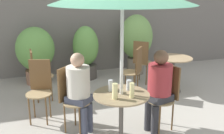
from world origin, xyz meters
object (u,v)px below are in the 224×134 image
bistro_chair_3 (135,67)px  beer_glass_2 (111,86)px  bistro_chair_1 (71,94)px  potted_plant_2 (136,39)px  bistro_chair_0 (166,92)px  seated_person_1 (79,86)px  potted_plant_1 (86,51)px  cafe_table_near (121,105)px  beer_glass_1 (129,85)px  bistro_chair_4 (142,59)px  potted_plant_0 (35,52)px  seated_person_0 (159,84)px  bistro_chair_5 (37,71)px  beer_glass_3 (115,91)px  cafe_table_far (173,65)px  beer_glass_0 (132,90)px  bistro_chair_2 (40,85)px

bistro_chair_3 → beer_glass_2: size_ratio=6.29×
bistro_chair_1 → potted_plant_2: potted_plant_2 is taller
bistro_chair_0 → bistro_chair_1: 1.39m
seated_person_1 → potted_plant_1: size_ratio=0.97×
bistro_chair_0 → beer_glass_2: 0.90m
cafe_table_near → beer_glass_1: bearing=35.7°
potted_plant_1 → potted_plant_2: potted_plant_2 is taller
seated_person_1 → bistro_chair_4: bearing=-1.0°
cafe_table_near → potted_plant_0: (-0.98, 2.87, 0.15)m
cafe_table_near → bistro_chair_3: 1.73m
bistro_chair_1 → seated_person_0: seated_person_0 is taller
beer_glass_1 → bistro_chair_5: bearing=123.0°
beer_glass_3 → cafe_table_far: bearing=42.3°
beer_glass_0 → potted_plant_2: bearing=66.6°
bistro_chair_5 → potted_plant_1: potted_plant_1 is taller
cafe_table_near → seated_person_0: size_ratio=0.60×
beer_glass_0 → beer_glass_2: bearing=122.3°
cafe_table_near → bistro_chair_2: bistro_chair_2 is taller
seated_person_0 → seated_person_1: 1.12m
seated_person_1 → beer_glass_0: bearing=-93.5°
beer_glass_2 → bistro_chair_4: bearing=56.0°
bistro_chair_4 → beer_glass_1: size_ratio=6.82×
beer_glass_0 → potted_plant_2: (1.31, 3.02, 0.04)m
bistro_chair_0 → bistro_chair_5: 2.40m
beer_glass_0 → potted_plant_0: bearing=109.3°
seated_person_1 → beer_glass_0: seated_person_1 is taller
beer_glass_0 → potted_plant_0: size_ratio=0.16×
bistro_chair_4 → beer_glass_0: (-1.14, -2.26, 0.24)m
bistro_chair_3 → potted_plant_0: bearing=-88.1°
bistro_chair_1 → beer_glass_2: bearing=-87.4°
cafe_table_far → seated_person_0: (-1.01, -1.32, 0.17)m
beer_glass_2 → beer_glass_1: bearing=-9.2°
bistro_chair_1 → seated_person_1: bearing=-90.0°
seated_person_1 → potted_plant_2: (1.85, 2.41, 0.14)m
bistro_chair_4 → beer_glass_0: size_ratio=4.95×
potted_plant_1 → seated_person_1: bearing=-104.1°
seated_person_1 → bistro_chair_0: bearing=-56.5°
potted_plant_0 → potted_plant_2: potted_plant_2 is taller
beer_glass_0 → bistro_chair_0: bearing=28.0°
bistro_chair_2 → potted_plant_2: (2.37, 1.80, 0.28)m
cafe_table_near → bistro_chair_5: bearing=118.2°
beer_glass_1 → potted_plant_2: size_ratio=0.10×
cafe_table_near → potted_plant_0: size_ratio=0.58×
cafe_table_far → seated_person_0: size_ratio=0.59×
bistro_chair_0 → bistro_chair_4: (0.45, 1.89, 0.00)m
beer_glass_1 → beer_glass_2: 0.25m
bistro_chair_0 → bistro_chair_1: bearing=-120.0°
seated_person_1 → potted_plant_0: size_ratio=0.95×
bistro_chair_5 → seated_person_1: (0.53, -1.39, 0.14)m
beer_glass_0 → beer_glass_2: 0.35m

